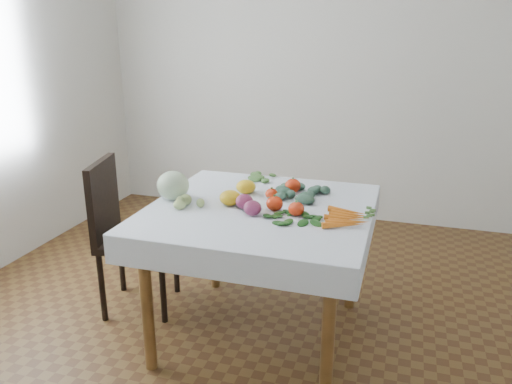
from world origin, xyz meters
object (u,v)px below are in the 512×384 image
Objects in this scene: carrot_bunch at (348,218)px; table at (260,225)px; chair at (123,226)px; cabbage at (173,185)px; heirloom_back at (246,187)px.

table is at bearing 170.49° from carrot_bunch.
cabbage is (0.38, -0.08, 0.31)m from chair.
chair is 1.35m from carrot_bunch.
cabbage is 1.56× the size of heirloom_back.
cabbage is at bearing -148.63° from heirloom_back.
heirloom_back is (-0.14, 0.19, 0.14)m from table.
table is 5.86× the size of cabbage.
table is at bearing -53.09° from heirloom_back.
heirloom_back is (0.72, 0.13, 0.27)m from chair.
cabbage is at bearing -177.41° from table.
carrot_bunch is at bearing -9.51° from table.
chair is 0.50m from cabbage.
chair is 0.78m from heirloom_back.
chair reaches higher than heirloom_back.
chair is (-0.86, 0.06, -0.13)m from table.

